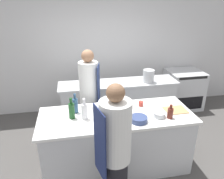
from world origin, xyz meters
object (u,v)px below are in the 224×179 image
Objects in this scene: bowl_prep_small at (139,119)px; bowl_ceramic_blue at (98,108)px; bottle_olive_oil at (72,110)px; bottle_vinegar at (75,105)px; chef_at_prep_near at (115,154)px; cup at (141,104)px; bowl_mixing_large at (159,115)px; oven_range at (183,89)px; bottle_cooking_oil at (170,113)px; stockpot at (149,76)px; bottle_wine at (84,111)px; chef_at_stove at (90,98)px.

bowl_prep_small is 0.67m from bowl_ceramic_blue.
bottle_vinegar is at bearing 70.30° from bottle_olive_oil.
cup is at bearing -45.55° from chef_at_prep_near.
oven_range is at bearing 52.96° from bowl_mixing_large.
cup is (1.07, 0.18, -0.08)m from bottle_olive_oil.
bottle_cooking_oil is 0.15m from bowl_mixing_large.
cup reaches higher than oven_range.
cup is (0.61, 0.97, 0.10)m from chef_at_prep_near.
bowl_prep_small is at bearing -111.27° from cup.
bowl_mixing_large is at bearing -24.19° from bowl_ceramic_blue.
bottle_vinegar is at bearing 153.19° from bowl_prep_small.
stockpot is at bearing 34.02° from bottle_vinegar.
oven_range is 3.09m from bottle_wine.
oven_range is at bearing 48.15° from bowl_prep_small.
chef_at_stove is 8.40× the size of bottle_cooking_oil.
bottle_cooking_oil is at bearing -9.86° from bottle_wine.
bottle_olive_oil is (-0.45, 0.79, 0.19)m from chef_at_prep_near.
bottle_wine is (-0.14, -0.79, 0.18)m from chef_at_stove.
chef_at_prep_near reaches higher than bottle_vinegar.
bowl_prep_small is (-1.76, -1.96, 0.51)m from oven_range.
chef_at_prep_near is at bearing -131.49° from oven_range.
bottle_cooking_oil is (1.18, -0.21, -0.04)m from bottle_wine.
oven_range is 2.91× the size of bottle_wine.
bottle_vinegar is (-0.40, 0.95, 0.18)m from chef_at_prep_near.
bowl_ceramic_blue reaches higher than oven_range.
bottle_olive_oil is 1.00× the size of bottle_wine.
bowl_mixing_large is 0.91m from bowl_ceramic_blue.
bottle_olive_oil is 0.18m from bottle_wine.
oven_range is at bearing 25.82° from stockpot.
bottle_wine is at bearing 7.57° from chef_at_prep_near.
bottle_wine is 1.20m from bottle_cooking_oil.
chef_at_prep_near is 0.99× the size of chef_at_stove.
bowl_mixing_large is (1.05, -0.15, -0.09)m from bottle_wine.
chef_at_stove is 6.79× the size of stockpot.
cup is at bearing 112.02° from bowl_mixing_large.
bottle_cooking_oil is 0.46m from bowl_prep_small.
oven_range is at bearing 125.42° from chef_at_stove.
chef_at_prep_near is 1.54m from chef_at_stove.
cup reaches higher than bowl_prep_small.
bottle_cooking_oil is at bearing -23.87° from bowl_ceramic_blue.
chef_at_prep_near is at bearing -142.51° from bowl_mixing_large.
oven_range is 4.95× the size of bowl_ceramic_blue.
bowl_ceramic_blue is at bearing 24.14° from bottle_olive_oil.
bottle_wine reaches higher than cup.
bottle_olive_oil reaches higher than bowl_mixing_large.
bottle_vinegar is 1.79m from stockpot.
chef_at_stove is 1.31m from bowl_mixing_large.
chef_at_prep_near is 5.52× the size of bottle_olive_oil.
oven_range is 3.35m from chef_at_prep_near.
bottle_wine is at bearing -144.81° from oven_range.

